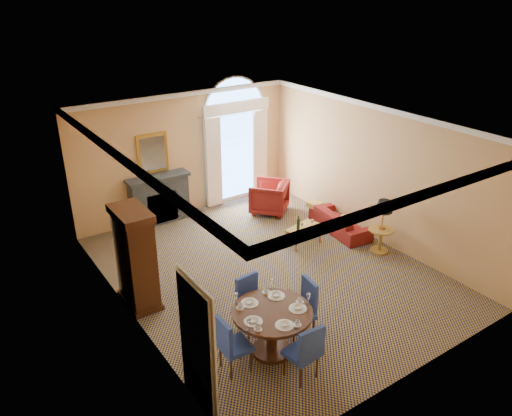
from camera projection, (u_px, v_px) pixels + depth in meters
ground at (269, 271)px, 10.70m from camera, size 7.50×7.50×0.00m
room_envelope at (250, 151)px, 10.14m from camera, size 6.04×7.52×3.45m
armoire at (136, 259)px, 9.28m from camera, size 0.56×1.00×1.97m
dining_table at (272, 322)px, 8.13m from camera, size 1.32×1.32×1.03m
dining_chair_north at (250, 300)px, 8.74m from camera, size 0.49×0.50×1.03m
dining_chair_south at (306, 350)px, 7.55m from camera, size 0.51×0.51×1.03m
dining_chair_east at (305, 304)px, 8.62m from camera, size 0.57×0.57×1.03m
dining_chair_west at (230, 342)px, 7.71m from camera, size 0.49×0.48×1.03m
sofa at (340, 221)px, 12.31m from camera, size 0.89×1.84×0.52m
armchair at (269, 197)px, 13.26m from camera, size 1.31×1.31×0.86m
coffee_table at (304, 228)px, 11.62m from camera, size 0.94×0.66×0.80m
side_table at (383, 219)px, 11.15m from camera, size 0.58×0.58×1.25m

